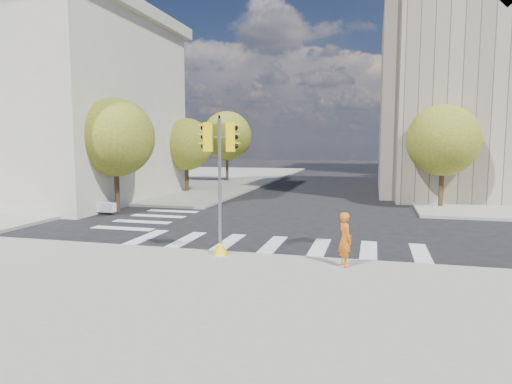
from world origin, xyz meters
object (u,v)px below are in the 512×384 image
lamp_near (443,133)px  lamp_far (422,135)px  photographer (345,239)px  planter_wall (70,205)px  traffic_signal (220,197)px

lamp_near → lamp_far: bearing=90.0°
lamp_far → photographer: 33.53m
lamp_far → photographer: size_ratio=4.83×
planter_wall → photographer: bearing=-22.1°
lamp_far → traffic_signal: size_ratio=1.73×
planter_wall → lamp_near: bearing=32.3°
photographer → planter_wall: 17.76m
lamp_far → planter_wall: bearing=-130.2°
traffic_signal → planter_wall: 14.09m
lamp_near → photographer: size_ratio=4.83×
traffic_signal → photographer: traffic_signal is taller
traffic_signal → planter_wall: size_ratio=0.78×
traffic_signal → lamp_near: bearing=53.6°
lamp_near → lamp_far: size_ratio=1.00×
lamp_near → planter_wall: bearing=-152.6°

